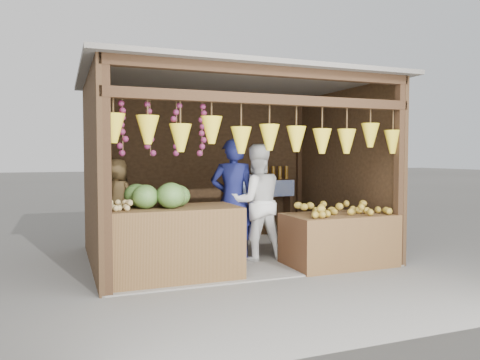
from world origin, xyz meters
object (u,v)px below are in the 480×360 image
at_px(counter_left, 169,243).
at_px(man_standing, 233,200).
at_px(counter_right, 338,240).
at_px(woman_standing, 256,202).
at_px(vendor_seated, 116,200).

xyz_separation_m(counter_left, man_standing, (1.08, 0.66, 0.44)).
distance_m(counter_left, counter_right, 2.36).
height_order(counter_left, counter_right, counter_left).
relative_size(man_standing, woman_standing, 1.05).
bearing_deg(man_standing, vendor_seated, 4.82).
bearing_deg(counter_left, woman_standing, 22.81).
bearing_deg(counter_right, vendor_seated, 157.76).
height_order(counter_right, vendor_seated, vendor_seated).
bearing_deg(counter_left, man_standing, 31.58).
xyz_separation_m(counter_left, woman_standing, (1.41, 0.59, 0.40)).
xyz_separation_m(counter_left, vendor_seated, (-0.51, 1.06, 0.45)).
bearing_deg(vendor_seated, counter_right, -161.28).
bearing_deg(man_standing, counter_left, 50.26).
bearing_deg(man_standing, counter_right, 167.24).
distance_m(counter_right, woman_standing, 1.28).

